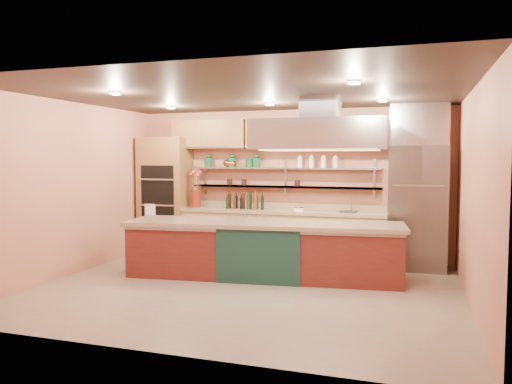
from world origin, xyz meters
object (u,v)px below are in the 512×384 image
(refrigerator, at_px, (418,208))
(island, at_px, (263,250))
(copper_kettle, at_px, (228,163))
(flower_vase, at_px, (196,199))
(green_canister, at_px, (249,163))
(kitchen_scale, at_px, (299,208))

(refrigerator, xyz_separation_m, island, (-2.32, -1.39, -0.61))
(island, bearing_deg, copper_kettle, 120.33)
(flower_vase, xyz_separation_m, copper_kettle, (0.59, 0.22, 0.70))
(refrigerator, relative_size, green_canister, 13.07)
(kitchen_scale, bearing_deg, green_canister, 166.70)
(kitchen_scale, height_order, copper_kettle, copper_kettle)
(refrigerator, height_order, flower_vase, refrigerator)
(kitchen_scale, relative_size, copper_kettle, 0.94)
(island, distance_m, kitchen_scale, 1.52)
(green_canister, bearing_deg, copper_kettle, 180.00)
(refrigerator, bearing_deg, flower_vase, 179.86)
(flower_vase, relative_size, copper_kettle, 1.74)
(island, relative_size, green_canister, 26.52)
(green_canister, bearing_deg, refrigerator, -4.25)
(island, xyz_separation_m, copper_kettle, (-1.21, 1.62, 1.35))
(copper_kettle, height_order, green_canister, green_canister)
(flower_vase, xyz_separation_m, green_canister, (1.03, 0.22, 0.70))
(flower_vase, bearing_deg, green_canister, 12.10)
(refrigerator, bearing_deg, kitchen_scale, 179.72)
(refrigerator, xyz_separation_m, copper_kettle, (-3.53, 0.23, 0.74))
(kitchen_scale, relative_size, green_canister, 1.09)
(flower_vase, distance_m, kitchen_scale, 2.07)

